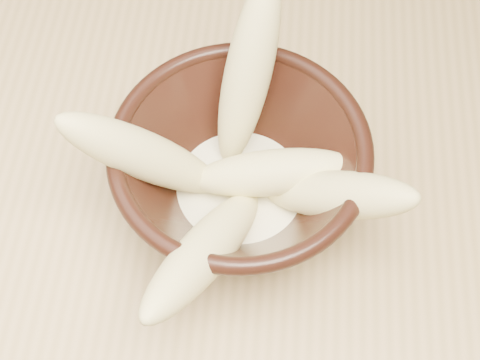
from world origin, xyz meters
name	(u,v)px	position (x,y,z in m)	size (l,w,h in m)	color
table	(119,131)	(0.00, 0.00, 0.67)	(1.20, 0.80, 0.75)	tan
bowl	(240,174)	(0.14, -0.12, 0.81)	(0.20, 0.20, 0.11)	black
milk_puddle	(240,190)	(0.14, -0.12, 0.79)	(0.11, 0.11, 0.02)	#EDE7BE
banana_upright	(248,74)	(0.14, -0.06, 0.86)	(0.04, 0.04, 0.16)	#E2D185
banana_left	(144,155)	(0.07, -0.13, 0.85)	(0.04, 0.04, 0.15)	#E2D185
banana_right	(337,195)	(0.21, -0.14, 0.83)	(0.04, 0.04, 0.14)	#E2D185
banana_across	(272,173)	(0.16, -0.12, 0.82)	(0.04, 0.04, 0.13)	#E2D185
banana_front	(206,250)	(0.12, -0.20, 0.83)	(0.04, 0.04, 0.17)	#E2D185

